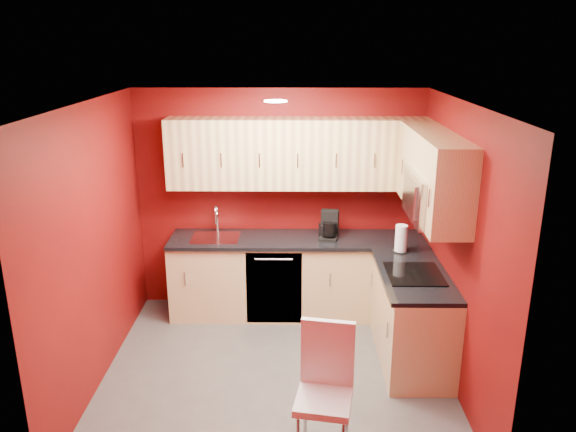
{
  "coord_description": "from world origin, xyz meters",
  "views": [
    {
      "loc": [
        0.16,
        -4.61,
        3.0
      ],
      "look_at": [
        0.1,
        0.55,
        1.37
      ],
      "focal_mm": 35.0,
      "sensor_mm": 36.0,
      "label": 1
    }
  ],
  "objects_px": {
    "sink": "(216,234)",
    "paper_towel": "(401,239)",
    "dining_chair": "(324,393)",
    "coffee_maker": "(329,225)",
    "napkin_holder": "(326,231)",
    "microwave": "(433,197)"
  },
  "relations": [
    {
      "from": "microwave",
      "to": "napkin_holder",
      "type": "xyz_separation_m",
      "value": [
        -0.87,
        1.02,
        -0.68
      ]
    },
    {
      "from": "napkin_holder",
      "to": "paper_towel",
      "type": "xyz_separation_m",
      "value": [
        0.74,
        -0.43,
        0.07
      ]
    },
    {
      "from": "microwave",
      "to": "napkin_holder",
      "type": "relative_size",
      "value": 5.09
    },
    {
      "from": "microwave",
      "to": "napkin_holder",
      "type": "distance_m",
      "value": 1.5
    },
    {
      "from": "sink",
      "to": "paper_towel",
      "type": "height_order",
      "value": "sink"
    },
    {
      "from": "sink",
      "to": "coffee_maker",
      "type": "bearing_deg",
      "value": -1.84
    },
    {
      "from": "napkin_holder",
      "to": "sink",
      "type": "bearing_deg",
      "value": -179.38
    },
    {
      "from": "sink",
      "to": "coffee_maker",
      "type": "xyz_separation_m",
      "value": [
        1.24,
        -0.04,
        0.12
      ]
    },
    {
      "from": "sink",
      "to": "dining_chair",
      "type": "height_order",
      "value": "sink"
    },
    {
      "from": "napkin_holder",
      "to": "paper_towel",
      "type": "relative_size",
      "value": 0.52
    },
    {
      "from": "sink",
      "to": "napkin_holder",
      "type": "distance_m",
      "value": 1.22
    },
    {
      "from": "microwave",
      "to": "napkin_holder",
      "type": "height_order",
      "value": "microwave"
    },
    {
      "from": "sink",
      "to": "dining_chair",
      "type": "relative_size",
      "value": 0.52
    },
    {
      "from": "sink",
      "to": "napkin_holder",
      "type": "bearing_deg",
      "value": 0.62
    },
    {
      "from": "paper_towel",
      "to": "dining_chair",
      "type": "xyz_separation_m",
      "value": [
        -0.87,
        -1.84,
        -0.55
      ]
    },
    {
      "from": "dining_chair",
      "to": "coffee_maker",
      "type": "bearing_deg",
      "value": 96.16
    },
    {
      "from": "sink",
      "to": "napkin_holder",
      "type": "height_order",
      "value": "sink"
    },
    {
      "from": "coffee_maker",
      "to": "paper_towel",
      "type": "relative_size",
      "value": 1.09
    },
    {
      "from": "coffee_maker",
      "to": "dining_chair",
      "type": "relative_size",
      "value": 0.31
    },
    {
      "from": "coffee_maker",
      "to": "napkin_holder",
      "type": "height_order",
      "value": "coffee_maker"
    },
    {
      "from": "dining_chair",
      "to": "sink",
      "type": "bearing_deg",
      "value": 125.88
    },
    {
      "from": "sink",
      "to": "dining_chair",
      "type": "bearing_deg",
      "value": -64.32
    }
  ]
}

